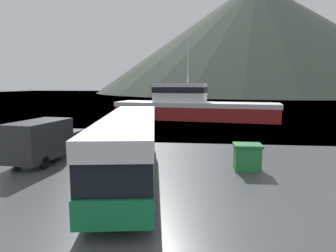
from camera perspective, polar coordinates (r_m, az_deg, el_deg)
water_surface at (r=143.44m, az=5.83°, el=6.10°), size 240.00×240.00×0.00m
hill_backdrop at (r=182.40m, az=16.15°, el=15.91°), size 176.19×176.19×61.44m
tour_bus at (r=14.98m, az=-7.23°, el=-3.24°), size 4.36×13.18×3.10m
delivery_van at (r=19.54m, az=-22.30°, el=-2.42°), size 2.72×6.00×2.53m
fishing_boat at (r=39.63m, az=4.66°, el=3.82°), size 21.67×8.00×10.35m
storage_bin at (r=16.94m, az=14.85°, el=-5.68°), size 1.50×1.26×1.44m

